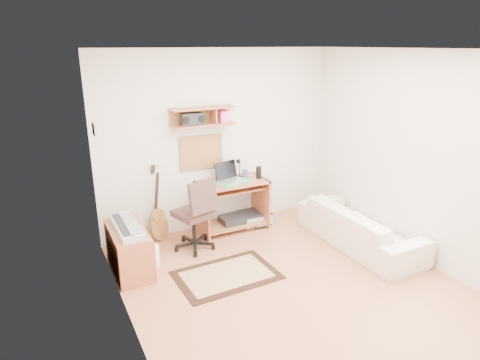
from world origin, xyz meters
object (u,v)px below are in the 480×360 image
cabinet (129,250)px  desk (232,205)px  printer (255,218)px  sofa (360,220)px  task_chair (194,213)px

cabinet → desk: bearing=17.3°
printer → sofa: sofa is taller
desk → cabinet: desk is taller
cabinet → sofa: (2.96, -0.75, 0.09)m
printer → sofa: (0.91, -1.30, 0.28)m
task_chair → printer: (1.13, 0.36, -0.42)m
printer → sofa: bearing=-54.0°
desk → printer: (0.40, 0.04, -0.29)m
task_chair → cabinet: task_chair is taller
desk → task_chair: task_chair is taller
sofa → cabinet: bearing=75.8°
printer → task_chair: bearing=-161.4°
sofa → task_chair: bearing=65.4°
desk → printer: size_ratio=2.15×
desk → task_chair: size_ratio=0.98×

